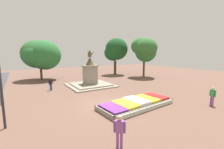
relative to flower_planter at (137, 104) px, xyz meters
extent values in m
plane|color=brown|center=(-1.91, 1.54, -0.24)|extent=(70.45, 70.45, 0.00)
cube|color=#38281C|center=(-0.01, 0.06, -0.08)|extent=(6.46, 2.79, 0.34)
cube|color=gray|center=(0.07, -1.17, -0.06)|extent=(6.50, 0.56, 0.38)
cube|color=gray|center=(-0.10, 1.28, -0.06)|extent=(6.50, 0.56, 0.38)
cube|color=gray|center=(-3.21, -0.17, -0.06)|extent=(0.28, 2.55, 0.38)
cube|color=gray|center=(3.18, 0.28, -0.06)|extent=(0.28, 2.55, 0.38)
cube|color=#72339E|center=(-2.45, -0.12, 0.16)|extent=(1.37, 2.23, 0.14)
cube|color=yellow|center=(-1.23, -0.03, 0.18)|extent=(1.37, 2.23, 0.18)
cube|color=white|center=(-0.01, 0.06, 0.22)|extent=(1.37, 2.23, 0.25)
cube|color=yellow|center=(1.21, 0.14, 0.18)|extent=(1.37, 2.23, 0.17)
cube|color=red|center=(2.43, 0.23, 0.17)|extent=(1.37, 2.23, 0.15)
cube|color=#B2BCAD|center=(0.08, -1.22, -0.06)|extent=(6.18, 0.64, 0.30)
cube|color=gray|center=(-0.02, 9.38, -0.17)|extent=(5.66, 5.66, 0.14)
cube|color=gray|center=(-0.02, 9.38, -0.03)|extent=(4.60, 4.60, 0.14)
cube|color=gray|center=(-0.02, 9.38, 1.23)|extent=(1.55, 1.55, 2.39)
cube|color=gray|center=(-0.02, 9.38, 2.49)|extent=(1.83, 1.83, 0.12)
cone|color=brown|center=(-0.02, 9.38, 3.08)|extent=(1.16, 1.16, 1.06)
cylinder|color=brown|center=(-0.02, 9.38, 3.92)|extent=(0.50, 0.50, 0.62)
sphere|color=brown|center=(-0.02, 9.38, 4.36)|extent=(0.27, 0.27, 0.27)
cylinder|color=brown|center=(0.29, 9.36, 4.04)|extent=(0.48, 0.14, 0.49)
cylinder|color=#2D2D33|center=(-9.01, 1.33, 2.79)|extent=(0.14, 0.14, 6.06)
cylinder|color=#8C4C99|center=(5.45, -3.29, 0.16)|extent=(0.13, 0.13, 0.81)
cylinder|color=#8C4C99|center=(5.50, -3.12, 0.16)|extent=(0.13, 0.13, 0.81)
cube|color=#338C4C|center=(5.47, -3.20, 0.86)|extent=(0.32, 0.43, 0.58)
cylinder|color=#338C4C|center=(5.41, -3.43, 0.83)|extent=(0.09, 0.09, 0.55)
cylinder|color=#338C4C|center=(5.54, -2.97, 0.83)|extent=(0.09, 0.09, 0.55)
sphere|color=beige|center=(5.47, -3.20, 1.28)|extent=(0.21, 0.21, 0.21)
cylinder|color=#264CA5|center=(-4.95, 9.52, 0.14)|extent=(0.13, 0.13, 0.76)
cylinder|color=#264CA5|center=(-5.10, 9.42, 0.14)|extent=(0.13, 0.13, 0.76)
cube|color=black|center=(-5.03, 9.47, 0.79)|extent=(0.44, 0.39, 0.54)
cylinder|color=black|center=(-4.83, 9.60, 0.76)|extent=(0.09, 0.09, 0.51)
cylinder|color=black|center=(-5.23, 9.34, 0.76)|extent=(0.09, 0.09, 0.51)
sphere|color=brown|center=(-5.03, 9.47, 1.19)|extent=(0.20, 0.20, 0.20)
cylinder|color=#8C4C99|center=(-4.34, -3.84, 0.16)|extent=(0.13, 0.13, 0.80)
cylinder|color=#8C4C99|center=(-4.47, -3.72, 0.16)|extent=(0.13, 0.13, 0.80)
cube|color=#8C4C99|center=(-4.40, -3.78, 0.84)|extent=(0.43, 0.42, 0.57)
cylinder|color=#8C4C99|center=(-4.23, -3.94, 0.82)|extent=(0.09, 0.09, 0.54)
cylinder|color=#8C4C99|center=(-4.58, -3.62, 0.82)|extent=(0.09, 0.09, 0.54)
sphere|color=tan|center=(-4.40, -3.78, 1.26)|extent=(0.21, 0.21, 0.21)
cylinder|color=slate|center=(-9.56, 6.27, 0.20)|extent=(0.14, 0.14, 0.89)
sphere|color=slate|center=(-9.56, 6.27, 0.69)|extent=(0.16, 0.16, 0.16)
cylinder|color=#4C3823|center=(-4.93, 18.33, 1.13)|extent=(0.35, 0.35, 2.74)
ellipsoid|color=#2C6C34|center=(-5.58, 17.75, 3.79)|extent=(4.24, 3.95, 3.56)
ellipsoid|color=#2B6C34|center=(-4.29, 17.56, 3.81)|extent=(4.99, 4.99, 4.73)
ellipsoid|color=#30672F|center=(-5.35, 18.38, 3.97)|extent=(4.91, 4.88, 4.53)
cylinder|color=#4C3823|center=(8.83, 16.76, 1.17)|extent=(0.51, 0.51, 2.82)
ellipsoid|color=#1B4D22|center=(9.00, 16.47, 4.96)|extent=(4.56, 4.35, 4.36)
ellipsoid|color=#1B4E25|center=(8.27, 16.63, 4.20)|extent=(3.62, 3.33, 3.19)
cylinder|color=#4C3823|center=(11.85, 11.52, 1.23)|extent=(0.36, 0.36, 2.95)
ellipsoid|color=#2B6B30|center=(11.84, 11.13, 4.41)|extent=(4.05, 3.62, 3.79)
ellipsoid|color=#306C34|center=(11.29, 11.55, 5.37)|extent=(3.90, 4.10, 3.24)
ellipsoid|color=#31682F|center=(11.41, 10.64, 5.09)|extent=(4.20, 3.70, 3.34)
camera|label=1|loc=(-8.08, -9.00, 4.14)|focal=24.00mm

